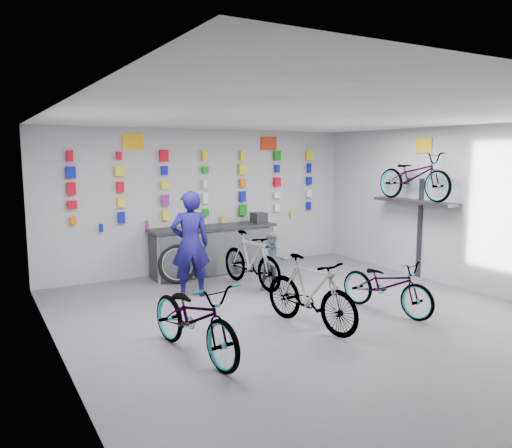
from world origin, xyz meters
TOP-DOWN VIEW (x-y plane):
  - floor at (0.00, 0.00)m, footprint 8.00×8.00m
  - ceiling at (0.00, 0.00)m, footprint 8.00×8.00m
  - wall_back at (0.00, 4.00)m, footprint 7.00×0.00m
  - wall_left at (-3.50, 0.00)m, footprint 0.00×8.00m
  - wall_right at (3.50, 0.00)m, footprint 0.00×8.00m
  - counter at (0.00, 3.54)m, footprint 2.70×0.66m
  - merch_wall at (-0.00, 3.93)m, footprint 5.57×0.08m
  - wall_bracket at (3.33, 1.20)m, footprint 0.39×1.90m
  - sign_left at (-1.50, 3.98)m, footprint 0.42×0.02m
  - sign_right at (1.60, 3.98)m, footprint 0.42×0.02m
  - sign_side at (3.48, 1.20)m, footprint 0.02×0.40m
  - bike_left at (-2.05, -0.25)m, footprint 0.94×1.95m
  - bike_center at (-0.21, -0.14)m, footprint 0.82×1.80m
  - bike_right at (1.26, -0.16)m, footprint 0.89×1.75m
  - bike_service at (0.17, 2.25)m, footprint 0.72×1.78m
  - bike_wall at (3.25, 1.20)m, footprint 0.63×1.80m
  - clerk at (-1.07, 2.21)m, footprint 0.76×0.59m
  - customer at (0.40, 1.83)m, footprint 0.58×0.49m
  - spare_wheel at (-0.95, 3.17)m, footprint 0.79×0.34m
  - register at (1.09, 3.55)m, footprint 0.30×0.32m

SIDE VIEW (x-z plane):
  - floor at x=0.00m, z-range 0.00..0.00m
  - spare_wheel at x=-0.95m, z-range -0.01..0.76m
  - bike_right at x=1.26m, z-range 0.00..0.88m
  - counter at x=0.00m, z-range -0.01..0.99m
  - bike_left at x=-2.05m, z-range 0.00..0.98m
  - bike_service at x=0.17m, z-range 0.00..1.04m
  - bike_center at x=-0.21m, z-range 0.00..1.04m
  - customer at x=0.40m, z-range 0.00..1.07m
  - clerk at x=-1.07m, z-range 0.00..1.86m
  - register at x=1.09m, z-range 1.00..1.22m
  - wall_bracket at x=3.33m, z-range 0.46..2.46m
  - wall_back at x=0.00m, z-range -2.00..5.00m
  - wall_left at x=-3.50m, z-range -2.50..5.50m
  - wall_right at x=3.50m, z-range -2.50..5.50m
  - merch_wall at x=0.00m, z-range 1.03..2.60m
  - bike_wall at x=3.25m, z-range 1.58..2.53m
  - sign_side at x=3.48m, z-range 2.50..2.80m
  - sign_left at x=-1.50m, z-range 2.57..2.87m
  - sign_right at x=1.60m, z-range 2.57..2.87m
  - ceiling at x=0.00m, z-range 3.00..3.00m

